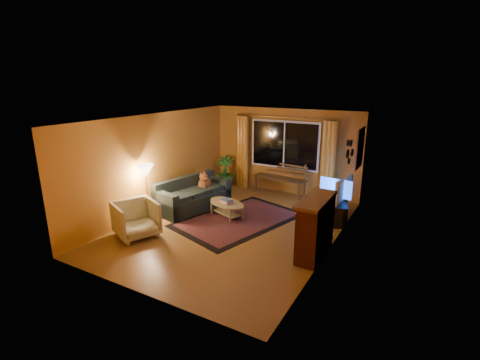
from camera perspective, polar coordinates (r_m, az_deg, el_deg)
The scene contains 22 objects.
floor at distance 8.17m, azimuth -1.04°, elevation -7.67°, with size 4.50×6.00×0.02m, color brown.
ceiling at distance 7.52m, azimuth -1.14°, elevation 10.19°, with size 4.50×6.00×0.02m, color white.
wall_back at distance 10.39m, azimuth 7.36°, elevation 4.70°, with size 4.50×0.02×2.50m, color #C37D2B.
wall_left at distance 9.07m, azimuth -13.52°, elevation 2.70°, with size 0.02×6.00×2.50m, color #C37D2B.
wall_right at distance 6.93m, azimuth 15.26°, elevation -1.56°, with size 0.02×6.00×2.50m, color #C37D2B.
window at distance 10.29m, azimuth 7.26°, elevation 5.73°, with size 2.00×0.02×1.30m, color black.
curtain_rod at distance 10.14m, azimuth 7.33°, elevation 10.14°, with size 0.03×0.03×3.20m, color #BF8C3F.
curtain_left at distance 10.87m, azimuth 0.45°, elevation 4.63°, with size 0.36×0.36×2.24m, color orange.
curtain_right at distance 9.88m, azimuth 14.32°, elevation 2.96°, with size 0.36×0.36×2.24m, color orange.
bench at distance 10.41m, azimuth 6.49°, elevation -0.98°, with size 1.61×0.47×0.48m, color #52371E.
potted_plant at distance 10.97m, azimuth -2.52°, elevation 1.35°, with size 0.55×0.55×0.98m, color #235B1E.
sofa at distance 9.22m, azimuth -7.66°, elevation -2.22°, with size 0.86×2.01×0.81m, color black.
dog at distance 9.47m, azimuth -5.84°, elevation -0.26°, with size 0.30×0.41×0.45m, color #9A5428, non-canonical shape.
armchair at distance 7.86m, azimuth -16.70°, elevation -5.91°, with size 0.84×0.78×0.86m, color #BDBD90.
floor_lamp at distance 8.58m, azimuth -15.03°, elevation -2.11°, with size 0.23×0.23×1.37m, color #BF8C3F.
rug at distance 8.52m, azimuth -0.22°, elevation -6.51°, with size 1.91×3.01×0.02m, color maroon.
coffee_table at distance 8.61m, azimuth -2.19°, elevation -4.91°, with size 1.08×1.08×0.39m, color #98885A.
tv_console at distance 8.80m, azimuth 15.80°, elevation -4.70°, with size 0.40×1.20×0.50m, color black.
television at distance 8.63m, azimuth 16.07°, elevation -1.37°, with size 1.00×0.13×0.57m, color black.
fireplace at distance 6.86m, azimuth 12.27°, elevation -7.79°, with size 0.40×1.20×1.10m, color maroon.
mirror_cluster at distance 8.04m, azimuth 17.54°, elevation 4.72°, with size 0.06×0.60×0.56m, color black, non-canonical shape.
painting at distance 9.18m, azimuth 19.07°, elevation 4.97°, with size 0.04×0.76×0.96m, color #D9450C.
Camera 1 is at (3.79, -6.45, 3.29)m, focal length 26.00 mm.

